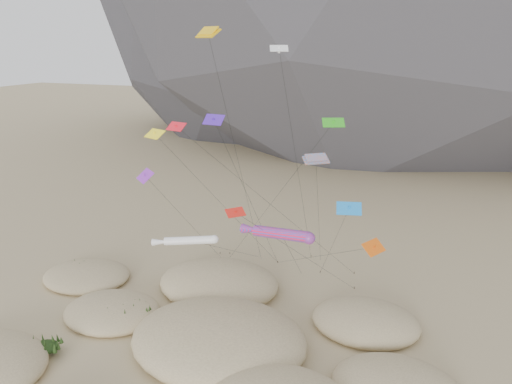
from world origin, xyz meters
TOP-DOWN VIEW (x-y plane):
  - ground at (0.00, 0.00)m, footprint 500.00×500.00m
  - dunes at (-0.58, 4.03)m, footprint 49.83×36.52m
  - dune_grass at (-1.43, 2.88)m, footprint 44.07×30.06m
  - kite_stakes at (1.95, 24.07)m, footprint 19.62×7.23m
  - rainbow_tube_kite at (5.45, 10.26)m, footprint 8.48×13.63m
  - white_tube_kite at (-3.59, 7.58)m, footprint 6.79×19.23m
  - orange_parafoil at (-2.25, 11.31)m, footprint 3.16×14.98m
  - multi_parafoil at (8.77, 11.43)m, footprint 4.05×17.21m
  - delta_kites at (2.26, 10.27)m, footprint 25.65×22.66m

SIDE VIEW (x-z plane):
  - ground at x=0.00m, z-range 0.00..0.00m
  - kite_stakes at x=1.95m, z-range 0.00..0.30m
  - dunes at x=-0.58m, z-range -1.35..2.89m
  - dune_grass at x=-1.43m, z-range 0.10..1.57m
  - white_tube_kite at x=-3.59m, z-range 4.24..14.11m
  - rainbow_tube_kite at x=5.45m, z-range 4.63..15.81m
  - delta_kites at x=2.26m, z-range 2.93..31.31m
  - multi_parafoil at x=8.77m, z-range 8.56..27.03m
  - orange_parafoil at x=-2.25m, z-range 14.21..44.37m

